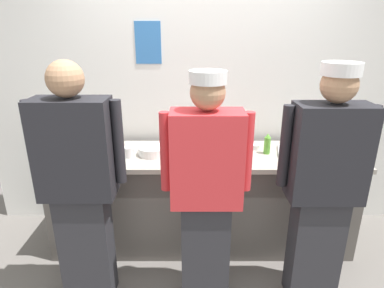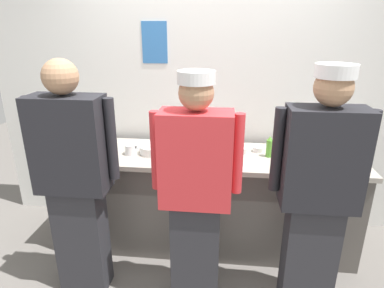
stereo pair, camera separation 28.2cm
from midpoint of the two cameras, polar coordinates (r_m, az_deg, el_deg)
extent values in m
plane|color=slate|center=(2.97, -0.78, -20.54)|extent=(9.00, 9.00, 0.00)
cube|color=white|center=(3.12, -0.65, 11.83)|extent=(4.19, 0.10, 2.97)
cube|color=#3370B7|center=(3.08, -10.22, 17.06)|extent=(0.23, 0.01, 0.37)
cube|color=#56514C|center=(3.02, -0.70, -9.95)|extent=(2.62, 0.62, 0.84)
cube|color=#A8A093|center=(2.82, -0.74, -2.14)|extent=(2.67, 0.68, 0.04)
cube|color=#2D2D33|center=(2.63, -20.83, -16.48)|extent=(0.35, 0.20, 0.84)
cube|color=#232328|center=(2.28, -23.12, -0.90)|extent=(0.49, 0.24, 0.67)
cylinder|color=#232328|center=(2.43, -28.97, 0.22)|extent=(0.07, 0.07, 0.57)
cylinder|color=#232328|center=(2.21, -16.15, 0.23)|extent=(0.07, 0.07, 0.57)
sphere|color=tan|center=(2.18, -24.75, 10.34)|extent=(0.23, 0.23, 0.23)
cube|color=#2D2D33|center=(2.46, -0.98, -18.37)|extent=(0.33, 0.20, 0.80)
cube|color=red|center=(2.09, -1.09, -2.73)|extent=(0.47, 0.24, 0.64)
cylinder|color=red|center=(2.14, -8.30, -1.49)|extent=(0.07, 0.07, 0.54)
cylinder|color=red|center=(2.13, 6.19, -1.52)|extent=(0.07, 0.07, 0.54)
sphere|color=tan|center=(1.97, -1.17, 8.96)|extent=(0.22, 0.22, 0.22)
cylinder|color=white|center=(1.95, -1.19, 11.62)|extent=(0.23, 0.23, 0.08)
cube|color=#2D2D33|center=(2.58, 17.77, -17.15)|extent=(0.34, 0.20, 0.82)
cube|color=#232328|center=(2.22, 19.75, -1.68)|extent=(0.48, 0.24, 0.65)
cylinder|color=#232328|center=(2.17, 12.66, -0.54)|extent=(0.07, 0.07, 0.55)
cylinder|color=#232328|center=(2.35, 25.87, -0.52)|extent=(0.07, 0.07, 0.55)
sphere|color=tan|center=(2.11, 21.16, 9.60)|extent=(0.22, 0.22, 0.22)
cylinder|color=white|center=(2.10, 21.49, 12.14)|extent=(0.23, 0.23, 0.08)
cylinder|color=white|center=(2.96, -18.84, -1.67)|extent=(0.19, 0.19, 0.01)
cylinder|color=white|center=(2.95, -18.87, -1.45)|extent=(0.19, 0.19, 0.01)
cylinder|color=white|center=(2.95, -18.90, -1.23)|extent=(0.19, 0.19, 0.01)
cylinder|color=white|center=(2.95, -18.92, -1.02)|extent=(0.19, 0.19, 0.01)
cylinder|color=white|center=(2.83, -9.59, -1.80)|extent=(0.24, 0.24, 0.01)
cylinder|color=white|center=(2.83, -9.61, -1.58)|extent=(0.24, 0.24, 0.01)
cylinder|color=white|center=(2.82, -9.62, -1.35)|extent=(0.24, 0.24, 0.01)
cylinder|color=white|center=(2.82, -9.64, -1.12)|extent=(0.24, 0.24, 0.01)
cylinder|color=white|center=(2.81, -9.65, -0.90)|extent=(0.24, 0.24, 0.01)
cylinder|color=white|center=(2.81, -9.66, -0.67)|extent=(0.24, 0.24, 0.01)
cylinder|color=#B7BABF|center=(2.74, -2.16, -1.09)|extent=(0.36, 0.36, 0.12)
cube|color=#B7BABF|center=(2.94, 17.48, -1.53)|extent=(0.57, 0.40, 0.02)
cylinder|color=#56A333|center=(2.84, 10.49, -0.33)|extent=(0.06, 0.06, 0.15)
cone|color=#56A333|center=(2.81, 10.61, 1.41)|extent=(0.05, 0.05, 0.04)
cylinder|color=white|center=(2.89, 6.13, -0.82)|extent=(0.08, 0.08, 0.05)
cylinder|color=red|center=(2.88, 6.15, -0.47)|extent=(0.07, 0.07, 0.01)
cylinder|color=white|center=(2.95, 8.51, -0.52)|extent=(0.09, 0.09, 0.05)
cylinder|color=gold|center=(2.94, 8.52, -0.22)|extent=(0.08, 0.08, 0.01)
cylinder|color=white|center=(2.82, -13.70, -1.42)|extent=(0.09, 0.09, 0.09)
cube|color=#B7BABF|center=(2.94, -11.02, -1.11)|extent=(0.19, 0.03, 0.01)
cube|color=black|center=(2.97, -13.59, -1.02)|extent=(0.09, 0.03, 0.02)
camera|label=1|loc=(0.14, -92.86, -1.04)|focal=30.43mm
camera|label=2|loc=(0.14, 87.14, 1.04)|focal=30.43mm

